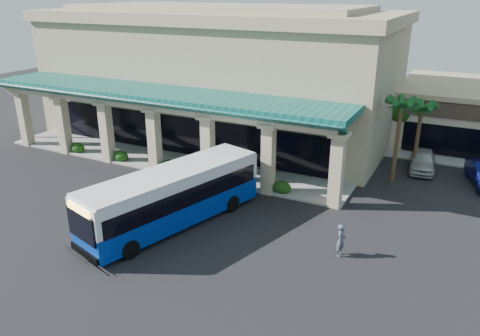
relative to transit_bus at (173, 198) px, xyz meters
The scene contains 10 objects.
ground 2.53m from the transit_bus, 39.12° to the left, with size 110.00×110.00×0.00m, color black.
main_building 18.84m from the transit_bus, 110.71° to the left, with size 30.80×14.80×11.35m, color tan, non-canonical shape.
arcade 10.39m from the transit_bus, 129.07° to the left, with size 30.00×6.20×5.70m, color #0C4D48, non-canonical shape.
palm_0 15.87m from the transit_bus, 50.71° to the left, with size 2.40×2.40×6.60m, color #144B1B, non-canonical shape.
palm_1 18.81m from the transit_bus, 54.15° to the left, with size 2.40×2.40×5.80m, color #144B1B, non-canonical shape.
palm_2 22.43m from the transit_bus, 159.83° to the left, with size 2.40×2.40×6.20m, color #144B1B, non-canonical shape.
broadleaf_tree 22.14m from the transit_bus, 66.02° to the left, with size 2.60×2.60×4.81m, color #143A0D, non-canonical shape.
transit_bus is the anchor object (origin of this frame).
pedestrian 9.47m from the transit_bus, ahead, with size 0.63×0.41×1.73m, color #484F5D.
car_silver 19.28m from the transit_bus, 53.12° to the left, with size 1.76×4.38×1.49m, color #B2B2B2.
Camera 1 is at (12.64, -20.86, 12.64)m, focal length 35.00 mm.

